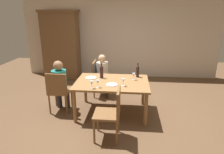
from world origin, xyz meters
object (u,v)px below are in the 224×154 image
armoire_cabinet (61,45)px  dinner_plate_host (91,78)px  wine_glass_near_left (98,82)px  dinner_plate_guest_left (112,85)px  wine_bottle_dark_red (138,71)px  chair_near (112,111)px  person_woman_host (60,82)px  person_man_bearded (103,72)px  chair_far_left (97,74)px  chair_left_end (59,90)px  wine_glass_near_right (134,75)px  dining_table (112,85)px  wine_bottle_tall_green (102,71)px  wine_glass_far (92,83)px  wine_glass_centre (123,81)px

armoire_cabinet → dinner_plate_host: 2.55m
wine_glass_near_left → dinner_plate_guest_left: 0.32m
wine_bottle_dark_red → chair_near: bearing=-109.3°
person_woman_host → person_man_bearded: size_ratio=1.04×
chair_far_left → wine_bottle_dark_red: 1.19m
chair_left_end → person_woman_host: person_woman_host is taller
armoire_cabinet → chair_far_left: armoire_cabinet is taller
chair_left_end → wine_glass_near_right: size_ratio=6.17×
chair_far_left → wine_bottle_dark_red: bearing=60.6°
dining_table → wine_glass_near_right: (0.45, 0.16, 0.19)m
wine_bottle_dark_red → wine_glass_near_left: size_ratio=2.17×
dining_table → chair_far_left: bearing=116.7°
wine_bottle_tall_green → wine_bottle_dark_red: wine_bottle_tall_green is taller
dining_table → wine_glass_near_right: 0.52m
chair_far_left → wine_bottle_dark_red: wine_bottle_dark_red is taller
dining_table → dinner_plate_guest_left: bearing=-85.1°
wine_bottle_tall_green → wine_glass_far: wine_bottle_tall_green is taller
chair_left_end → person_man_bearded: bearing=50.9°
chair_near → wine_glass_near_left: (-0.33, 0.57, 0.30)m
chair_near → wine_glass_near_right: bearing=-18.5°
dinner_plate_host → wine_glass_centre: bearing=-29.7°
dining_table → dinner_plate_guest_left: 0.23m
person_man_bearded → wine_glass_near_left: size_ratio=7.39×
armoire_cabinet → wine_glass_near_right: size_ratio=14.63×
person_woman_host → wine_glass_far: (0.80, -0.45, 0.17)m
person_man_bearded → wine_glass_far: 1.37m
chair_near → person_woman_host: person_woman_host is taller
wine_glass_far → person_woman_host: bearing=150.5°
wine_glass_near_right → wine_glass_far: size_ratio=1.00×
armoire_cabinet → wine_glass_centre: 3.31m
wine_glass_near_right → armoire_cabinet: bearing=137.4°
chair_near → person_man_bearded: bearing=12.3°
armoire_cabinet → wine_glass_near_left: bearing=-58.6°
chair_far_left → chair_near: same height
wine_bottle_tall_green → wine_glass_centre: bearing=-42.3°
dining_table → chair_near: 0.94m
dining_table → person_woman_host: (-1.15, 0.03, 0.02)m
chair_far_left → wine_glass_centre: (0.71, -1.16, 0.24)m
chair_far_left → wine_glass_near_left: chair_far_left is taller
wine_glass_far → dinner_plate_host: (-0.14, 0.61, -0.10)m
dinner_plate_guest_left → chair_near: bearing=-84.5°
person_man_bearded → wine_glass_near_right: size_ratio=7.39×
chair_left_end → wine_glass_near_right: chair_left_end is taller
wine_glass_near_left → wine_glass_far: size_ratio=1.00×
armoire_cabinet → person_man_bearded: 2.12m
wine_bottle_dark_red → chair_far_left: bearing=150.6°
chair_near → dinner_plate_guest_left: (-0.07, 0.72, 0.20)m
chair_near → wine_glass_centre: size_ratio=6.17×
dining_table → chair_left_end: bearing=-175.7°
wine_glass_near_right → wine_glass_centre: bearing=-117.6°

